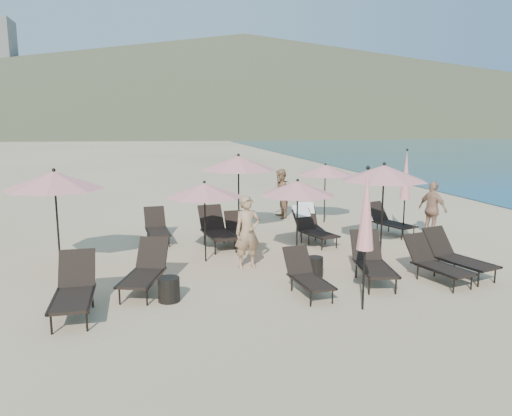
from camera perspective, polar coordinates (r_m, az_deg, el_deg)
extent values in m
plane|color=#D6BA8C|center=(11.24, 10.01, -8.36)|extent=(800.00, 800.00, 0.00)
cone|color=brown|center=(317.30, -1.26, 14.41)|extent=(690.00, 690.00, 55.00)
cone|color=brown|center=(391.60, 17.16, 11.47)|extent=(280.00, 280.00, 32.00)
cube|color=beige|center=(322.76, -20.67, 12.20)|extent=(18.00, 16.00, 38.00)
cube|color=black|center=(9.54, -20.25, -9.83)|extent=(0.68, 1.31, 0.05)
cube|color=black|center=(10.27, -19.78, -6.51)|extent=(0.68, 0.50, 0.67)
cylinder|color=black|center=(9.14, -22.37, -12.15)|extent=(0.04, 0.04, 0.37)
cylinder|color=black|center=(10.18, -21.40, -9.81)|extent=(0.04, 0.04, 0.37)
cylinder|color=black|center=(9.07, -18.77, -12.11)|extent=(0.04, 0.04, 0.37)
cylinder|color=black|center=(10.11, -18.19, -9.75)|extent=(0.04, 0.04, 0.37)
cube|color=black|center=(9.63, -22.16, -9.69)|extent=(0.05, 1.47, 0.04)
cube|color=black|center=(9.55, -18.25, -9.62)|extent=(0.05, 1.47, 0.04)
cube|color=black|center=(10.42, -12.99, -7.86)|extent=(0.99, 1.38, 0.05)
cube|color=black|center=(11.10, -11.74, -5.05)|extent=(0.76, 0.65, 0.64)
cylinder|color=black|center=(10.10, -15.33, -9.66)|extent=(0.04, 0.04, 0.35)
cylinder|color=black|center=(11.05, -13.42, -7.84)|extent=(0.04, 0.04, 0.35)
cylinder|color=black|center=(9.93, -12.36, -9.87)|extent=(0.04, 0.04, 0.35)
cylinder|color=black|center=(10.90, -10.70, -8.00)|extent=(0.04, 0.04, 0.35)
cube|color=black|center=(10.56, -14.53, -7.62)|extent=(0.47, 1.35, 0.04)
cube|color=black|center=(10.37, -11.25, -7.81)|extent=(0.47, 1.35, 0.04)
cube|color=black|center=(10.14, 6.40, -8.46)|extent=(0.66, 1.13, 0.04)
cube|color=black|center=(10.69, 4.77, -5.96)|extent=(0.59, 0.46, 0.55)
cylinder|color=black|center=(9.71, 6.25, -10.30)|extent=(0.03, 0.03, 0.31)
cylinder|color=black|center=(10.51, 4.10, -8.67)|extent=(0.03, 0.03, 0.31)
cylinder|color=black|center=(9.91, 8.73, -9.94)|extent=(0.03, 0.03, 0.31)
cylinder|color=black|center=(10.69, 6.43, -8.38)|extent=(0.03, 0.03, 0.31)
cube|color=black|center=(10.07, 4.88, -8.51)|extent=(0.16, 1.21, 0.04)
cube|color=black|center=(10.29, 7.66, -8.16)|extent=(0.16, 1.21, 0.04)
cube|color=black|center=(11.03, 13.52, -6.82)|extent=(0.88, 1.37, 0.05)
cube|color=black|center=(11.75, 12.43, -4.16)|extent=(0.74, 0.59, 0.66)
cylinder|color=black|center=(10.53, 12.81, -8.70)|extent=(0.04, 0.04, 0.36)
cylinder|color=black|center=(11.54, 11.38, -6.98)|extent=(0.04, 0.04, 0.36)
cylinder|color=black|center=(10.69, 15.70, -8.55)|extent=(0.04, 0.04, 0.36)
cylinder|color=black|center=(11.68, 14.03, -6.87)|extent=(0.04, 0.04, 0.36)
cube|color=black|center=(11.00, 11.83, -6.75)|extent=(0.30, 1.42, 0.04)
cube|color=black|center=(11.17, 15.03, -6.62)|extent=(0.30, 1.42, 0.04)
cube|color=black|center=(11.56, 20.76, -6.56)|extent=(0.87, 1.29, 0.05)
cube|color=black|center=(12.02, 18.08, -4.34)|extent=(0.70, 0.58, 0.61)
cylinder|color=black|center=(11.11, 21.66, -8.24)|extent=(0.04, 0.04, 0.34)
cylinder|color=black|center=(11.78, 17.99, -6.99)|extent=(0.04, 0.04, 0.34)
cylinder|color=black|center=(11.49, 23.40, -7.77)|extent=(0.04, 0.04, 0.34)
cylinder|color=black|center=(12.13, 19.74, -6.60)|extent=(0.04, 0.04, 0.34)
cube|color=black|center=(11.38, 19.56, -6.69)|extent=(0.35, 1.31, 0.04)
cube|color=black|center=(11.80, 21.58, -6.23)|extent=(0.35, 1.31, 0.04)
cube|color=black|center=(12.19, 22.98, -5.77)|extent=(0.96, 1.38, 0.05)
cube|color=black|center=(12.63, 20.10, -3.60)|extent=(0.75, 0.63, 0.65)
cylinder|color=black|center=(11.73, 24.08, -7.42)|extent=(0.04, 0.04, 0.35)
cylinder|color=black|center=(12.37, 20.12, -6.26)|extent=(0.04, 0.04, 0.35)
cylinder|color=black|center=(12.15, 25.65, -6.94)|extent=(0.04, 0.04, 0.35)
cylinder|color=black|center=(12.77, 21.74, -5.86)|extent=(0.04, 0.04, 0.35)
cube|color=black|center=(11.98, 21.85, -5.91)|extent=(0.42, 1.37, 0.04)
cube|color=black|center=(12.46, 23.70, -5.44)|extent=(0.42, 1.37, 0.04)
cube|color=black|center=(14.61, -11.16, -2.70)|extent=(0.69, 1.21, 0.05)
cube|color=black|center=(15.31, -11.51, -1.02)|extent=(0.64, 0.49, 0.60)
cylinder|color=black|center=(14.15, -11.95, -3.88)|extent=(0.04, 0.04, 0.33)
cylinder|color=black|center=(15.13, -12.30, -2.99)|extent=(0.04, 0.04, 0.33)
cylinder|color=black|center=(14.20, -9.90, -3.76)|extent=(0.04, 0.04, 0.33)
cylinder|color=black|center=(15.17, -10.39, -2.88)|extent=(0.04, 0.04, 0.33)
cube|color=black|center=(14.63, -12.32, -2.69)|extent=(0.13, 1.32, 0.04)
cube|color=black|center=(14.68, -10.04, -2.56)|extent=(0.13, 1.32, 0.04)
cube|color=black|center=(13.79, -4.16, -3.09)|extent=(0.85, 1.41, 0.06)
cube|color=black|center=(14.56, -5.15, -1.07)|extent=(0.75, 0.59, 0.69)
cylinder|color=black|center=(13.24, -4.69, -4.55)|extent=(0.04, 0.04, 0.38)
cylinder|color=black|center=(14.31, -5.92, -3.45)|extent=(0.04, 0.04, 0.38)
cylinder|color=black|center=(13.40, -2.29, -4.35)|extent=(0.04, 0.04, 0.38)
cylinder|color=black|center=(14.46, -3.69, -3.28)|extent=(0.04, 0.04, 0.38)
cube|color=black|center=(13.75, -5.57, -3.10)|extent=(0.23, 1.50, 0.04)
cube|color=black|center=(13.93, -2.90, -2.90)|extent=(0.23, 1.50, 0.04)
cube|color=black|center=(14.19, -1.92, -3.02)|extent=(0.57, 1.08, 0.04)
cube|color=black|center=(14.82, -2.52, -1.42)|extent=(0.56, 0.42, 0.55)
cylinder|color=black|center=(13.76, -2.47, -4.13)|extent=(0.03, 0.03, 0.30)
cylinder|color=black|center=(14.63, -3.20, -3.27)|extent=(0.03, 0.03, 0.30)
cylinder|color=black|center=(13.86, -0.59, -4.02)|extent=(0.03, 0.03, 0.30)
cylinder|color=black|center=(14.72, -1.43, -3.17)|extent=(0.03, 0.03, 0.30)
cube|color=black|center=(14.18, -3.01, -3.00)|extent=(0.06, 1.20, 0.04)
cube|color=black|center=(14.29, -0.91, -2.89)|extent=(0.06, 1.20, 0.04)
cube|color=black|center=(14.22, 7.21, -2.96)|extent=(0.89, 1.27, 0.05)
cube|color=black|center=(14.78, 5.47, -1.31)|extent=(0.69, 0.58, 0.59)
cylinder|color=black|center=(13.74, 7.53, -4.17)|extent=(0.03, 0.03, 0.33)
cylinder|color=black|center=(14.52, 5.22, -3.35)|extent=(0.03, 0.03, 0.33)
cylinder|color=black|center=(14.03, 9.18, -3.91)|extent=(0.03, 0.03, 0.33)
cylinder|color=black|center=(14.80, 6.82, -3.12)|extent=(0.03, 0.03, 0.33)
cube|color=black|center=(14.09, 6.15, -3.02)|extent=(0.39, 1.26, 0.04)
cube|color=black|center=(14.42, 8.03, -2.76)|extent=(0.39, 1.26, 0.04)
cube|color=silver|center=(14.85, 5.19, -0.35)|extent=(0.57, 0.40, 0.36)
cube|color=black|center=(14.76, 6.53, -2.50)|extent=(0.67, 1.16, 0.05)
cube|color=black|center=(15.42, 5.83, -0.90)|extent=(0.61, 0.47, 0.58)
cylinder|color=black|center=(14.30, 6.05, -3.60)|extent=(0.03, 0.03, 0.32)
cylinder|color=black|center=(15.20, 5.15, -2.75)|extent=(0.03, 0.03, 0.32)
cylinder|color=black|center=(14.42, 7.93, -3.52)|extent=(0.03, 0.03, 0.32)
cylinder|color=black|center=(15.32, 6.92, -2.69)|extent=(0.03, 0.03, 0.32)
cube|color=black|center=(14.73, 5.43, -2.47)|extent=(0.14, 1.26, 0.04)
cube|color=black|center=(14.87, 7.53, -2.39)|extent=(0.14, 1.26, 0.04)
cube|color=silver|center=(15.50, 5.72, -0.01)|extent=(0.52, 0.30, 0.35)
cube|color=black|center=(15.88, 15.68, -1.86)|extent=(0.95, 1.31, 0.05)
cube|color=black|center=(16.36, 13.70, -0.40)|extent=(0.72, 0.62, 0.61)
cylinder|color=black|center=(15.41, 16.34, -2.93)|extent=(0.04, 0.04, 0.33)
cylinder|color=black|center=(16.08, 13.68, -2.27)|extent=(0.04, 0.04, 0.33)
cylinder|color=black|center=(15.78, 17.59, -2.69)|extent=(0.04, 0.04, 0.33)
cylinder|color=black|center=(16.44, 14.93, -2.05)|extent=(0.04, 0.04, 0.33)
cube|color=black|center=(15.70, 14.82, -1.92)|extent=(0.46, 1.27, 0.04)
cube|color=black|center=(16.12, 16.27, -1.68)|extent=(0.46, 1.27, 0.04)
cylinder|color=black|center=(12.48, -5.84, -1.87)|extent=(0.04, 0.04, 1.91)
cone|color=pink|center=(12.33, -5.91, 2.05)|extent=(1.91, 1.91, 0.34)
sphere|color=black|center=(12.31, -5.92, 2.97)|extent=(0.07, 0.07, 0.07)
cylinder|color=black|center=(12.61, 4.71, -1.67)|extent=(0.04, 0.04, 1.93)
cone|color=pink|center=(12.46, 4.77, 2.28)|extent=(1.93, 1.93, 0.35)
sphere|color=black|center=(12.43, 4.79, 3.20)|extent=(0.07, 0.07, 0.07)
cylinder|color=black|center=(13.53, 14.22, -0.42)|extent=(0.05, 0.05, 2.27)
cone|color=pink|center=(13.39, 14.41, 3.90)|extent=(2.27, 2.27, 0.41)
sphere|color=black|center=(13.36, 14.46, 4.91)|extent=(0.09, 0.09, 0.09)
cylinder|color=black|center=(15.30, -1.99, 1.21)|extent=(0.05, 0.05, 2.34)
cone|color=pink|center=(15.17, -2.02, 5.16)|extent=(2.34, 2.34, 0.42)
sphere|color=black|center=(15.15, -2.02, 6.09)|extent=(0.09, 0.09, 0.09)
cylinder|color=black|center=(17.32, 7.85, 1.46)|extent=(0.04, 0.04, 1.91)
cone|color=pink|center=(17.21, 7.92, 4.31)|extent=(1.91, 1.91, 0.35)
sphere|color=black|center=(17.19, 7.94, 4.97)|extent=(0.07, 0.07, 0.07)
cylinder|color=black|center=(12.51, -21.74, -1.69)|extent=(0.05, 0.05, 2.26)
cone|color=pink|center=(12.36, -22.05, 2.96)|extent=(2.26, 2.26, 0.41)
sphere|color=black|center=(12.33, -22.12, 4.05)|extent=(0.09, 0.09, 0.09)
cylinder|color=black|center=(9.60, 12.20, -8.02)|extent=(0.04, 0.04, 1.16)
cone|color=pink|center=(9.28, 12.50, -0.24)|extent=(0.32, 0.32, 1.48)
sphere|color=black|center=(9.18, 12.68, 4.50)|extent=(0.07, 0.07, 0.07)
cylinder|color=black|center=(15.80, 16.52, -1.11)|extent=(0.04, 0.04, 1.15)
cone|color=pink|center=(15.61, 16.76, 3.59)|extent=(0.31, 0.31, 1.46)
sphere|color=black|center=(15.54, 16.90, 6.38)|extent=(0.07, 0.07, 0.07)
cylinder|color=black|center=(10.05, -9.92, -9.16)|extent=(0.43, 0.43, 0.48)
cylinder|color=black|center=(11.44, 6.74, -6.71)|extent=(0.37, 0.37, 0.47)
imported|color=#9E7956|center=(11.89, -0.97, -2.80)|extent=(0.69, 0.50, 1.75)
imported|color=#9E7551|center=(17.96, 2.82, 1.63)|extent=(0.68, 0.87, 1.78)
imported|color=#AA7C60|center=(16.00, 19.53, -0.14)|extent=(0.72, 1.08, 1.70)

